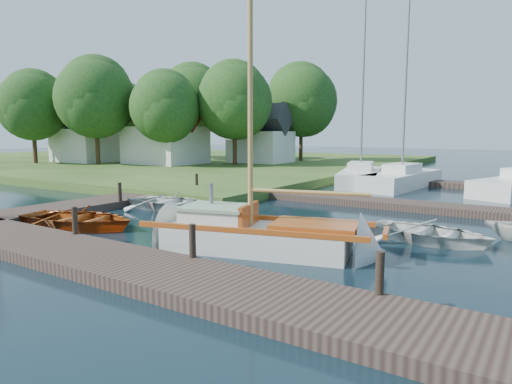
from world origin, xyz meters
The scene contains 27 objects.
ground centered at (0.00, 0.00, 0.00)m, with size 160.00×160.00×0.00m, color black.
near_dock centered at (0.00, -6.00, 0.15)m, with size 18.00×2.20×0.30m, color #2E211C.
left_dock centered at (-8.00, 2.00, 0.15)m, with size 2.20×18.00×0.30m, color #2E211C.
far_dock centered at (2.00, 6.50, 0.15)m, with size 14.00×1.60×0.30m, color #2E211C.
shore centered at (-28.00, 22.00, 0.25)m, with size 50.00×40.00×0.50m, color #2E4718.
mooring_post_1 centered at (-3.00, -5.00, 0.70)m, with size 0.16×0.16×0.80m, color black.
mooring_post_2 centered at (1.50, -5.00, 0.70)m, with size 0.16×0.16×0.80m, color black.
mooring_post_3 centered at (6.00, -5.00, 0.70)m, with size 0.16×0.16×0.80m, color black.
mooring_post_4 centered at (-7.00, 0.00, 0.70)m, with size 0.16×0.16×0.80m, color black.
mooring_post_5 centered at (-7.00, 5.00, 0.70)m, with size 0.16×0.16×0.80m, color black.
sailboat centered at (1.97, -2.63, 0.34)m, with size 7.41×3.76×9.83m.
dinghy centered at (-4.86, -3.58, 0.43)m, with size 2.96×4.15×0.86m, color #993F12.
tender_a centered at (-4.83, 0.85, 0.41)m, with size 2.84×3.97×0.82m, color beige.
tender_c centered at (5.54, 0.95, 0.38)m, with size 2.60×3.64×0.75m, color beige.
marina_boat_0 centered at (-1.50, 13.99, 0.58)m, with size 4.04×7.43×11.75m.
marina_boat_1 centered at (1.05, 13.93, 0.58)m, with size 2.97×7.77×11.33m.
house_a centered at (-20.00, 16.00, 2.96)m, with size 6.30×5.00×6.29m.
house_b centered at (-28.00, 14.00, 2.77)m, with size 5.77×4.50×5.79m.
house_c centered at (-14.00, 22.00, 2.58)m, with size 5.25×4.00×5.28m.
tree_0 centered at (-30.00, 10.05, 5.53)m, with size 6.12×6.07×8.28m.
tree_1 centered at (-24.00, 12.05, 6.09)m, with size 6.70×6.70×9.20m.
tree_2 centered at (-18.00, 14.05, 5.25)m, with size 5.83×5.75×7.82m.
tree_3 centered at (-14.00, 18.05, 5.81)m, with size 6.41×6.38×8.74m.
tree_4 centered at (-22.00, 22.05, 6.37)m, with size 7.01×7.01×9.66m.
tree_5 centered at (-30.00, 20.05, 5.42)m, with size 6.00×5.94×8.10m.
tree_6 centered at (-36.00, 16.05, 5.64)m, with size 6.24×6.20×8.46m.
tree_7 centered at (-12.00, 26.05, 6.20)m, with size 6.83×6.83×9.38m.
Camera 1 is at (8.54, -12.95, 3.25)m, focal length 32.00 mm.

